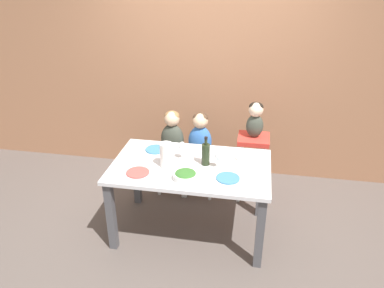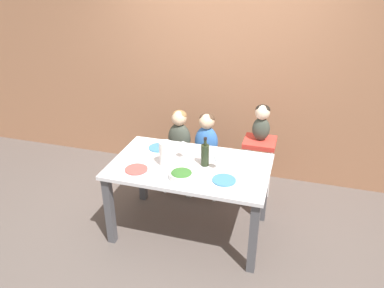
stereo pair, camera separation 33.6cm
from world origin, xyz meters
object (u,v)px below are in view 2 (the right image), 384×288
at_px(chair_far_left, 180,159).
at_px(dinner_plate_front_right, 224,180).
at_px(chair_right_highchair, 259,155).
at_px(person_child_left, 179,132).
at_px(dinner_plate_front_left, 136,169).
at_px(dinner_plate_back_right, 247,160).
at_px(salad_bowl_large, 182,175).
at_px(person_child_center, 206,135).
at_px(wine_glass_far, 183,147).
at_px(dinner_plate_back_left, 159,148).
at_px(person_baby_right, 262,120).
at_px(paper_towel_roll, 166,154).
at_px(wine_bottle, 205,154).
at_px(chair_far_center, 206,163).
at_px(wine_glass_near, 217,157).

bearing_deg(chair_far_left, dinner_plate_front_right, -51.66).
distance_m(chair_right_highchair, person_child_left, 0.89).
distance_m(dinner_plate_front_left, dinner_plate_back_right, 1.01).
xyz_separation_m(person_child_left, salad_bowl_large, (0.33, -0.93, 0.05)).
bearing_deg(person_child_center, wine_glass_far, -97.40).
bearing_deg(person_child_center, chair_right_highchair, -0.13).
bearing_deg(dinner_plate_back_left, dinner_plate_front_left, -94.67).
relative_size(person_baby_right, paper_towel_roll, 1.66).
height_order(wine_bottle, dinner_plate_front_right, wine_bottle).
distance_m(person_child_center, wine_bottle, 0.68).
relative_size(chair_far_center, person_baby_right, 1.24).
distance_m(chair_far_center, person_baby_right, 0.81).
distance_m(wine_glass_far, dinner_plate_front_left, 0.48).
relative_size(dinner_plate_front_left, dinner_plate_back_right, 1.00).
bearing_deg(chair_far_left, chair_right_highchair, 0.00).
distance_m(paper_towel_roll, dinner_plate_front_right, 0.59).
distance_m(chair_far_center, dinner_plate_back_left, 0.68).
distance_m(wine_bottle, dinner_plate_back_left, 0.57).
relative_size(wine_glass_near, wine_glass_far, 1.00).
xyz_separation_m(chair_far_left, wine_glass_near, (0.58, -0.69, 0.46)).
height_order(dinner_plate_back_left, dinner_plate_front_right, same).
distance_m(paper_towel_roll, dinner_plate_back_right, 0.76).
bearing_deg(chair_far_left, person_baby_right, 0.12).
distance_m(person_child_left, paper_towel_roll, 0.77).
relative_size(person_child_left, dinner_plate_back_left, 2.48).
xyz_separation_m(wine_bottle, dinner_plate_front_right, (0.22, -0.21, -0.10)).
height_order(salad_bowl_large, dinner_plate_front_left, salad_bowl_large).
height_order(person_baby_right, wine_bottle, person_baby_right).
bearing_deg(wine_glass_far, dinner_plate_front_right, -32.12).
xyz_separation_m(chair_far_center, wine_bottle, (0.15, -0.65, 0.45)).
xyz_separation_m(wine_bottle, paper_towel_roll, (-0.34, -0.09, 0.01)).
distance_m(chair_far_left, dinner_plate_front_left, 0.98).
bearing_deg(wine_glass_far, wine_bottle, -17.32).
height_order(chair_right_highchair, dinner_plate_back_right, dinner_plate_back_right).
bearing_deg(dinner_plate_front_right, dinner_plate_back_left, 151.13).
bearing_deg(chair_far_center, wine_glass_near, -68.39).
bearing_deg(salad_bowl_large, chair_far_center, 91.60).
height_order(person_baby_right, dinner_plate_front_left, person_baby_right).
bearing_deg(wine_glass_far, chair_far_center, 82.59).
distance_m(chair_right_highchair, wine_bottle, 0.82).
bearing_deg(dinner_plate_front_left, person_baby_right, 43.10).
relative_size(dinner_plate_back_right, dinner_plate_front_right, 1.00).
relative_size(chair_far_center, paper_towel_roll, 2.05).
xyz_separation_m(paper_towel_roll, wine_glass_far, (0.11, 0.17, 0.00)).
bearing_deg(dinner_plate_back_left, person_child_center, 50.98).
bearing_deg(paper_towel_roll, chair_right_highchair, 44.64).
height_order(person_child_left, paper_towel_roll, person_child_left).
height_order(person_child_center, wine_glass_near, person_child_center).
bearing_deg(person_child_left, chair_far_center, -0.24).
xyz_separation_m(chair_far_left, chair_far_center, (0.31, 0.00, 0.00)).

